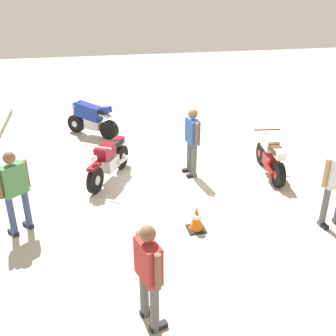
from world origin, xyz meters
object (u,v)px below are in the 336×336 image
person_in_green_shirt (15,188)px  person_in_red_shirt (149,271)px  motorcycle_cream_vintage (271,157)px  motorcycle_blue_sportbike (91,118)px  motorcycle_maroon_cruiser (109,160)px  person_in_blue_shirt (192,138)px  traffic_cone (196,219)px

person_in_green_shirt → person_in_red_shirt: size_ratio=1.04×
motorcycle_cream_vintage → motorcycle_blue_sportbike: size_ratio=1.21×
motorcycle_blue_sportbike → motorcycle_maroon_cruiser: size_ratio=0.87×
motorcycle_maroon_cruiser → person_in_green_shirt: person_in_green_shirt is taller
person_in_green_shirt → person_in_blue_shirt: size_ratio=0.98×
person_in_blue_shirt → traffic_cone: bearing=70.9°
person_in_green_shirt → motorcycle_cream_vintage: bearing=-117.7°
person_in_red_shirt → traffic_cone: size_ratio=3.14×
person_in_green_shirt → person_in_blue_shirt: bearing=-106.2°
motorcycle_cream_vintage → motorcycle_blue_sportbike: motorcycle_blue_sportbike is taller
person_in_red_shirt → motorcycle_maroon_cruiser: bearing=75.5°
motorcycle_cream_vintage → person_in_green_shirt: person_in_green_shirt is taller
motorcycle_maroon_cruiser → person_in_red_shirt: size_ratio=1.11×
person_in_green_shirt → person_in_blue_shirt: person_in_blue_shirt is taller
motorcycle_maroon_cruiser → motorcycle_cream_vintage: bearing=112.9°
traffic_cone → person_in_blue_shirt: bearing=-13.5°
motorcycle_cream_vintage → person_in_green_shirt: (-1.36, 6.00, 0.51)m
traffic_cone → motorcycle_blue_sportbike: bearing=16.5°
person_in_blue_shirt → person_in_red_shirt: person_in_blue_shirt is taller
motorcycle_maroon_cruiser → person_in_red_shirt: 4.84m
person_in_green_shirt → person_in_blue_shirt: (1.81, -4.01, 0.02)m
person_in_green_shirt → person_in_red_shirt: 3.53m
person_in_green_shirt → traffic_cone: (-0.70, -3.41, -0.73)m
person_in_red_shirt → person_in_green_shirt: bearing=109.6°
person_in_blue_shirt → traffic_cone: size_ratio=3.31×
motorcycle_cream_vintage → motorcycle_maroon_cruiser: bearing=89.8°
motorcycle_cream_vintage → motorcycle_blue_sportbike: bearing=55.9°
motorcycle_blue_sportbike → motorcycle_cream_vintage: bearing=178.1°
motorcycle_cream_vintage → person_in_blue_shirt: person_in_blue_shirt is taller
person_in_green_shirt → person_in_red_shirt: bearing=175.7°
person_in_red_shirt → motorcycle_blue_sportbike: bearing=76.7°
motorcycle_maroon_cruiser → traffic_cone: (-2.66, -1.50, -0.26)m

